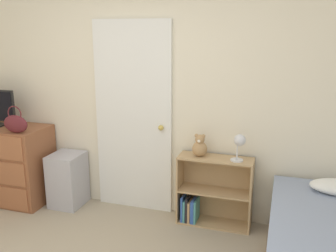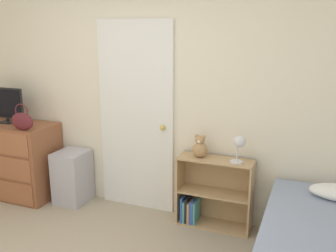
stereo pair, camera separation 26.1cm
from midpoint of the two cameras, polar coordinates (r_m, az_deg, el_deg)
name	(u,v)px [view 1 (the left image)]	position (r m, az deg, el deg)	size (l,w,h in m)	color
wall_back	(140,94)	(3.97, -6.24, 4.89)	(10.00, 0.06, 2.55)	beige
door_closed	(133,118)	(4.00, -7.16, 1.16)	(0.85, 0.09, 2.04)	white
dresser	(4,163)	(4.78, -25.19, -5.13)	(1.07, 0.53, 0.88)	brown
handbag	(16,123)	(4.27, -23.86, 0.35)	(0.29, 0.09, 0.29)	#591E23
storage_bin	(68,180)	(4.41, -16.69, -7.86)	(0.34, 0.37, 0.60)	#ADADB7
bookshelf	(209,195)	(3.86, 4.39, -10.40)	(0.74, 0.26, 0.71)	tan
teddy_bear	(200,147)	(3.69, 2.84, -3.19)	(0.15, 0.15, 0.23)	tan
desk_lamp	(239,143)	(3.55, 8.78, -2.55)	(0.14, 0.13, 0.27)	silver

